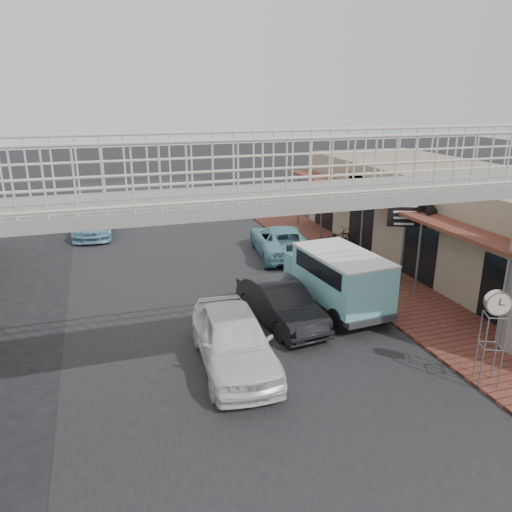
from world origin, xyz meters
TOP-DOWN VIEW (x-y plane):
  - ground at (0.00, 0.00)m, footprint 120.00×120.00m
  - road_strip at (0.00, 0.00)m, footprint 10.00×60.00m
  - sidewalk at (6.50, 3.00)m, footprint 3.00×40.00m
  - shophouse_row at (10.97, 4.00)m, footprint 7.20×18.00m
  - footbridge at (0.00, -4.00)m, footprint 16.40×2.40m
  - white_hatchback at (-0.50, -1.45)m, footprint 2.13×4.75m
  - dark_sedan at (1.64, 0.67)m, footprint 1.94×4.25m
  - angkot_curb at (4.15, 7.37)m, footprint 2.94×5.22m
  - angkot_far at (-3.95, 13.69)m, footprint 2.36×4.91m
  - angkot_van at (3.81, 1.02)m, footprint 2.32×4.46m
  - motorcycle_near at (7.12, 7.60)m, footprint 1.75×1.06m
  - motorcycle_far at (6.50, 6.21)m, footprint 1.66×0.65m
  - street_clock at (5.30, -4.36)m, footprint 0.64×0.63m
  - arrow_sign at (7.86, 1.90)m, footprint 2.05×1.40m

SIDE VIEW (x-z plane):
  - ground at x=0.00m, z-range 0.00..0.00m
  - road_strip at x=0.00m, z-range 0.00..0.01m
  - sidewalk at x=6.50m, z-range 0.00..0.10m
  - motorcycle_near at x=7.12m, z-range 0.10..0.97m
  - motorcycle_far at x=6.50m, z-range 0.10..1.07m
  - dark_sedan at x=1.64m, z-range 0.00..1.35m
  - angkot_curb at x=4.15m, z-range 0.00..1.38m
  - angkot_far at x=-3.95m, z-range 0.00..1.38m
  - white_hatchback at x=-0.50m, z-range 0.00..1.59m
  - angkot_van at x=3.81m, z-range 0.28..2.39m
  - shophouse_row at x=10.97m, z-range 0.01..4.01m
  - street_clock at x=5.30m, z-range 0.92..3.42m
  - arrow_sign at x=7.86m, z-range 1.15..4.56m
  - footbridge at x=0.00m, z-range 0.01..6.35m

